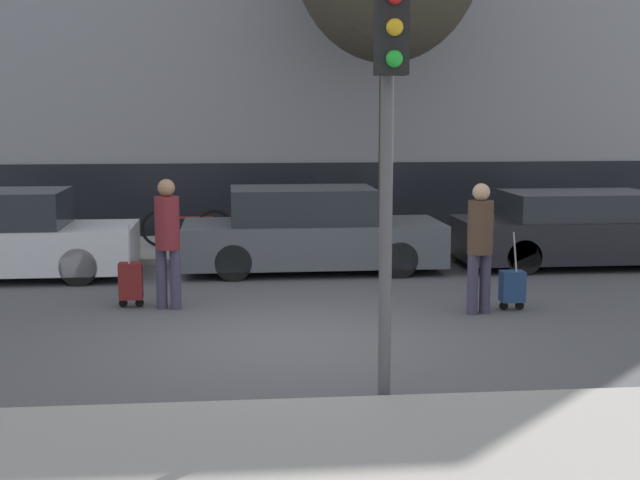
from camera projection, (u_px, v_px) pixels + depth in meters
name	position (u px, v px, depth m)	size (l,w,h in m)	color
ground_plane	(290.00, 341.00, 10.58)	(80.00, 80.00, 0.00)	#4C4C4F
sidewalk_near	(323.00, 456.00, 6.88)	(28.00, 2.50, 0.12)	gray
sidewalk_far	(265.00, 248.00, 17.47)	(28.00, 3.00, 0.12)	gray
parked_car_0	(2.00, 237.00, 14.55)	(4.18, 1.79, 1.44)	silver
parked_car_1	(310.00, 232.00, 15.18)	(4.38, 1.75, 1.43)	#4C5156
parked_car_2	(585.00, 231.00, 15.72)	(4.59, 1.76, 1.31)	black
pedestrian_left	(167.00, 235.00, 12.18)	(0.34, 0.34, 1.80)	#383347
trolley_left	(131.00, 281.00, 12.36)	(0.34, 0.29, 1.17)	maroon
pedestrian_right	(480.00, 240.00, 11.88)	(0.34, 0.34, 1.77)	#383347
trolley_right	(512.00, 286.00, 12.21)	(0.34, 0.29, 1.08)	navy
traffic_light	(389.00, 109.00, 7.95)	(0.28, 0.47, 3.82)	#515154
parked_bicycle	(187.00, 227.00, 17.20)	(1.77, 0.06, 0.96)	black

